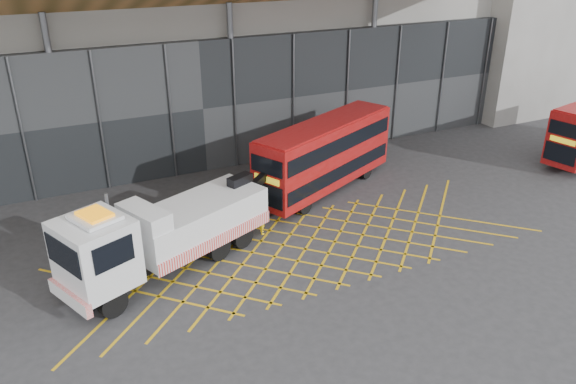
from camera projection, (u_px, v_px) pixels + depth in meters
ground_plane at (242, 265)px, 25.33m from camera, size 120.00×120.00×0.00m
road_markings at (305, 249)px, 26.57m from camera, size 23.16×7.16×0.01m
construction_building at (165, 9)px, 37.38m from camera, size 55.00×23.97×18.00m
recovery_truck at (163, 233)px, 24.18m from camera, size 11.23×6.41×4.04m
bus_towed at (325, 153)px, 31.81m from camera, size 10.07×6.42×4.10m
worker at (262, 220)px, 27.69m from camera, size 0.46×0.60×1.49m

